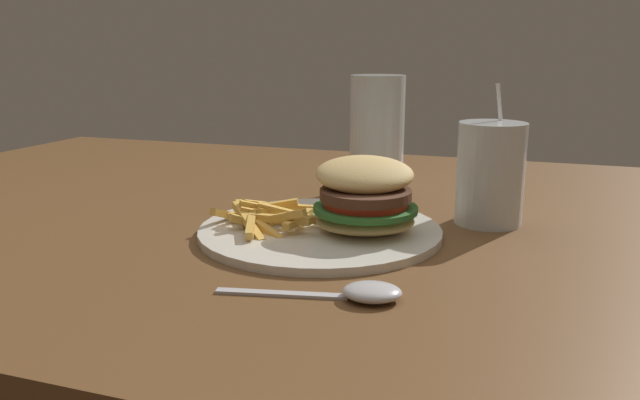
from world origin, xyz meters
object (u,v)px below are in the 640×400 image
(meal_plate_near, at_px, (339,213))
(beer_glass, at_px, (377,138))
(spoon, at_px, (363,292))
(juice_glass, at_px, (490,177))

(meal_plate_near, relative_size, beer_glass, 1.62)
(beer_glass, bearing_deg, spoon, -77.53)
(juice_glass, height_order, spoon, juice_glass)
(beer_glass, height_order, spoon, beer_glass)
(juice_glass, bearing_deg, beer_glass, 143.71)
(meal_plate_near, height_order, spoon, meal_plate_near)
(juice_glass, xyz_separation_m, spoon, (-0.09, -0.30, -0.05))
(juice_glass, relative_size, spoon, 1.03)
(juice_glass, bearing_deg, spoon, -106.29)
(meal_plate_near, bearing_deg, juice_glass, 35.28)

